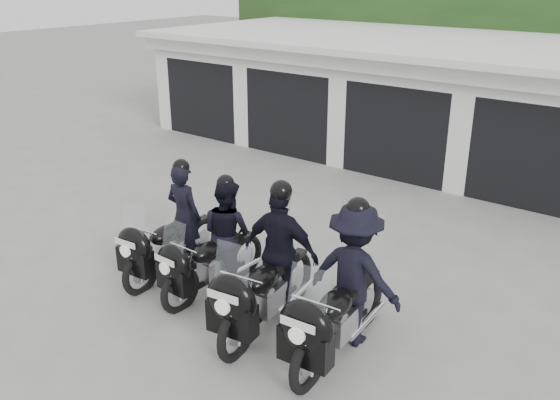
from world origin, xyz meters
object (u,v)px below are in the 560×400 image
Objects in this scene: police_bike_b at (219,242)px; police_bike_c at (274,264)px; police_bike_d at (348,286)px; police_bike_a at (172,230)px.

police_bike_c is (1.24, -0.23, 0.10)m from police_bike_b.
police_bike_b is 0.89× the size of police_bike_d.
police_bike_d is (1.13, 0.09, 0.01)m from police_bike_c.
police_bike_a reaches higher than police_bike_b.
police_bike_d reaches higher than police_bike_a.
police_bike_a is at bearing 174.67° from police_bike_d.
police_bike_b is at bearing 161.87° from police_bike_c.
police_bike_b is 1.27m from police_bike_c.
police_bike_c reaches higher than police_bike_a.
police_bike_a is 0.91× the size of police_bike_c.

